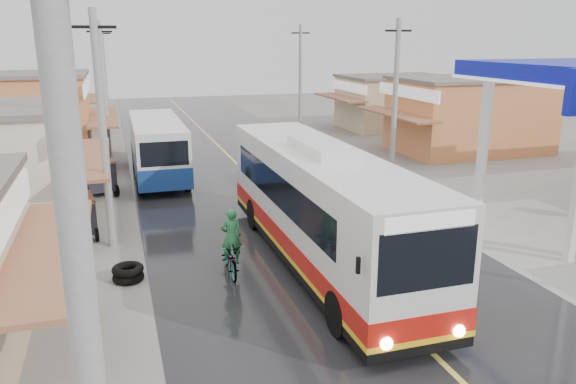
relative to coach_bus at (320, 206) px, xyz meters
The scene contains 12 objects.
ground 5.71m from the coach_bus, 83.62° to the right, with size 120.00×120.00×0.00m, color slate.
road 9.86m from the coach_bus, 86.46° to the left, with size 12.00×90.00×0.02m, color black.
centre_line 9.86m from the coach_bus, 86.46° to the left, with size 0.15×90.00×0.01m, color #D8CC4C.
shopfronts_right 17.07m from the coach_bus, 23.11° to the left, with size 11.00×44.00×4.80m, color beige, non-canonical shape.
utility_poles_left 12.58m from the coach_bus, 121.00° to the left, with size 1.60×50.00×8.00m, color gray, non-canonical shape.
utility_poles_right 12.44m from the coach_bus, 51.81° to the left, with size 1.60×36.00×8.00m, color gray, non-canonical shape.
coach_bus is the anchor object (origin of this frame).
second_bus 13.96m from the coach_bus, 106.54° to the left, with size 2.51×9.07×3.00m.
cyclist 3.16m from the coach_bus, behind, with size 0.76×2.03×2.17m.
tricycle_near 9.14m from the coach_bus, 146.65° to the left, with size 1.55×1.97×1.50m.
tricycle_far 12.96m from the coach_bus, 122.82° to the left, with size 2.01×2.34×1.68m.
tyre_stack 6.22m from the coach_bus, behind, with size 0.95×0.95×0.49m.
Camera 1 is at (-6.63, -10.56, 7.07)m, focal length 35.00 mm.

